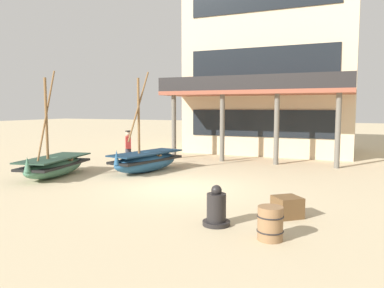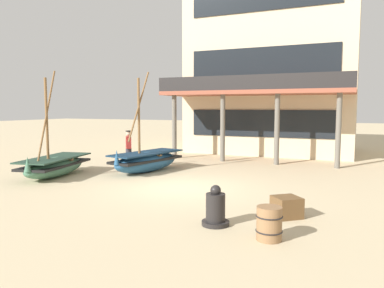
{
  "view_description": "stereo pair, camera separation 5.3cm",
  "coord_description": "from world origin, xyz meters",
  "views": [
    {
      "loc": [
        5.42,
        -11.3,
        2.72
      ],
      "look_at": [
        0.0,
        1.0,
        1.4
      ],
      "focal_mm": 35.03,
      "sensor_mm": 36.0,
      "label": 1
    },
    {
      "loc": [
        5.47,
        -11.28,
        2.72
      ],
      "look_at": [
        0.0,
        1.0,
        1.4
      ],
      "focal_mm": 35.03,
      "sensor_mm": 36.0,
      "label": 2
    }
  ],
  "objects": [
    {
      "name": "harbor_building_main",
      "position": [
        0.59,
        12.16,
        5.17
      ],
      "size": [
        9.89,
        9.55,
        10.36
      ],
      "color": "beige",
      "rests_on": "ground"
    },
    {
      "name": "fishing_boat_centre_large",
      "position": [
        -2.66,
        2.24,
        0.48
      ],
      "size": [
        1.89,
        3.68,
        4.19
      ],
      "color": "#23517A",
      "rests_on": "ground"
    },
    {
      "name": "fisherman_by_hull",
      "position": [
        -3.93,
        2.82,
        0.83
      ],
      "size": [
        0.4,
        0.42,
        1.68
      ],
      "color": "#33333D",
      "rests_on": "ground"
    },
    {
      "name": "fishing_boat_near_left",
      "position": [
        -5.42,
        -0.15,
        0.44
      ],
      "size": [
        2.0,
        3.65,
        4.14
      ],
      "color": "#427056",
      "rests_on": "ground"
    },
    {
      "name": "cargo_crate",
      "position": [
        3.92,
        -2.03,
        0.26
      ],
      "size": [
        0.87,
        0.87,
        0.51
      ],
      "primitive_type": "cube",
      "rotation": [
        0.0,
        0.0,
        0.71
      ],
      "color": "brown",
      "rests_on": "ground"
    },
    {
      "name": "capstan_winch",
      "position": [
        2.53,
        -3.35,
        0.37
      ],
      "size": [
        0.64,
        0.64,
        0.94
      ],
      "color": "black",
      "rests_on": "ground"
    },
    {
      "name": "ground_plane",
      "position": [
        0.0,
        0.0,
        0.0
      ],
      "size": [
        120.0,
        120.0,
        0.0
      ],
      "primitive_type": "plane",
      "color": "#CCB78E"
    },
    {
      "name": "wooden_barrel",
      "position": [
        3.87,
        -3.82,
        0.35
      ],
      "size": [
        0.56,
        0.56,
        0.7
      ],
      "color": "olive",
      "rests_on": "ground"
    }
  ]
}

